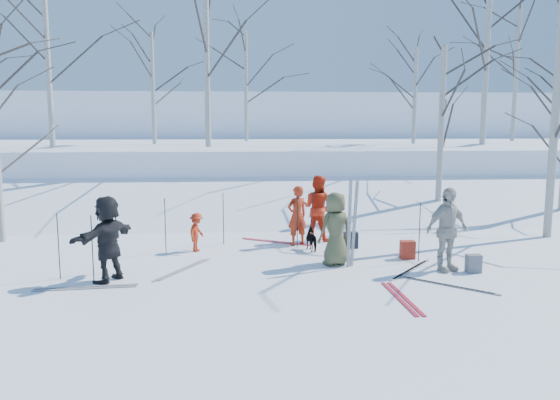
{
  "coord_description": "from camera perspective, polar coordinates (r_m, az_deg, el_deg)",
  "views": [
    {
      "loc": [
        -0.94,
        -11.18,
        3.11
      ],
      "look_at": [
        0.0,
        1.5,
        1.3
      ],
      "focal_mm": 35.0,
      "sensor_mm": 36.0,
      "label": 1
    }
  ],
  "objects": [
    {
      "name": "dog",
      "position": [
        13.41,
        3.47,
        -4.14
      ],
      "size": [
        0.46,
        0.7,
        0.54
      ],
      "primitive_type": "imported",
      "rotation": [
        0.0,
        0.0,
        3.42
      ],
      "color": "black",
      "rests_on": "ground"
    },
    {
      "name": "far_hill",
      "position": [
        49.21,
        -3.16,
        6.8
      ],
      "size": [
        90.0,
        30.0,
        6.0
      ],
      "primitive_type": "cube",
      "color": "white",
      "rests_on": "ground"
    },
    {
      "name": "skier_redor_behind",
      "position": [
        14.51,
        3.95,
        -0.83
      ],
      "size": [
        1.06,
        1.01,
        1.73
      ],
      "primitive_type": "imported",
      "rotation": [
        0.0,
        0.0,
        2.55
      ],
      "color": "red",
      "rests_on": "ground"
    },
    {
      "name": "birch_edge_e",
      "position": [
        18.4,
        16.46,
        6.68
      ],
      "size": [
        4.46,
        4.46,
        5.52
      ],
      "primitive_type": null,
      "color": "silver",
      "rests_on": "ground"
    },
    {
      "name": "ski_pair_f",
      "position": [
        12.0,
        13.47,
        -7.1
      ],
      "size": [
        2.07,
        2.1,
        0.02
      ],
      "primitive_type": null,
      "rotation": [
        0.0,
        0.0,
        -0.69
      ],
      "color": "silver",
      "rests_on": "ground"
    },
    {
      "name": "snow_plateau",
      "position": [
        28.28,
        -2.32,
        3.81
      ],
      "size": [
        70.0,
        18.0,
        2.2
      ],
      "primitive_type": "cube",
      "color": "white",
      "rests_on": "ground"
    },
    {
      "name": "ski_pole_g",
      "position": [
        14.09,
        3.36,
        -1.88
      ],
      "size": [
        0.02,
        0.02,
        1.34
      ],
      "primitive_type": "cylinder",
      "color": "black",
      "rests_on": "ground"
    },
    {
      "name": "ski_pair_e",
      "position": [
        14.35,
        -0.45,
        -4.37
      ],
      "size": [
        1.8,
        2.07,
        0.02
      ],
      "primitive_type": null,
      "rotation": [
        0.0,
        0.0,
        1.07
      ],
      "color": "#B4192B",
      "rests_on": "ground"
    },
    {
      "name": "ski_pair_a",
      "position": [
        11.09,
        17.08,
        -8.51
      ],
      "size": [
        2.09,
        2.1,
        0.02
      ],
      "primitive_type": null,
      "rotation": [
        0.0,
        0.0,
        0.83
      ],
      "color": "silver",
      "rests_on": "ground"
    },
    {
      "name": "skier_olive_center",
      "position": [
        11.98,
        5.81,
        -3.03
      ],
      "size": [
        0.93,
        0.8,
        1.61
      ],
      "primitive_type": "imported",
      "rotation": [
        0.0,
        0.0,
        3.58
      ],
      "color": "#46492C",
      "rests_on": "ground"
    },
    {
      "name": "skier_cream_east",
      "position": [
        11.97,
        17.04,
        -2.96
      ],
      "size": [
        1.13,
        0.79,
        1.78
      ],
      "primitive_type": "imported",
      "rotation": [
        0.0,
        0.0,
        0.38
      ],
      "color": "beige",
      "rests_on": "ground"
    },
    {
      "name": "skier_grey_west",
      "position": [
        11.23,
        -17.56,
        -3.87
      ],
      "size": [
        1.24,
        1.62,
        1.71
      ],
      "primitive_type": "imported",
      "rotation": [
        0.0,
        0.0,
        4.18
      ],
      "color": "black",
      "rests_on": "ground"
    },
    {
      "name": "ski_pole_e",
      "position": [
        12.67,
        14.37,
        -3.26
      ],
      "size": [
        0.02,
        0.02,
        1.34
      ],
      "primitive_type": "cylinder",
      "color": "black",
      "rests_on": "ground"
    },
    {
      "name": "ski_pole_d",
      "position": [
        14.09,
        -5.94,
        -1.92
      ],
      "size": [
        0.02,
        0.02,
        1.34
      ],
      "primitive_type": "cylinder",
      "color": "black",
      "rests_on": "ground"
    },
    {
      "name": "skier_red_north",
      "position": [
        13.89,
        1.79,
        -1.64
      ],
      "size": [
        0.66,
        0.57,
        1.52
      ],
      "primitive_type": "imported",
      "rotation": [
        0.0,
        0.0,
        3.59
      ],
      "color": "#AB2910",
      "rests_on": "ground"
    },
    {
      "name": "backpack_red",
      "position": [
        12.93,
        13.18,
        -5.08
      ],
      "size": [
        0.32,
        0.22,
        0.42
      ],
      "primitive_type": "cube",
      "color": "maroon",
      "rests_on": "ground"
    },
    {
      "name": "ground",
      "position": [
        11.65,
        0.55,
        -7.39
      ],
      "size": [
        120.0,
        120.0,
        0.0
      ],
      "primitive_type": "plane",
      "color": "white",
      "rests_on": "ground"
    },
    {
      "name": "skier_red_seated",
      "position": [
        13.4,
        -8.7,
        -3.35
      ],
      "size": [
        0.53,
        0.69,
        0.95
      ],
      "primitive_type": "imported",
      "rotation": [
        0.0,
        0.0,
        1.23
      ],
      "color": "#AB2910",
      "rests_on": "ground"
    },
    {
      "name": "birch_plateau_d",
      "position": [
        23.58,
        -23.11,
        13.62
      ],
      "size": [
        5.41,
        5.41,
        6.87
      ],
      "primitive_type": null,
      "color": "silver",
      "rests_on": "snow_plateau"
    },
    {
      "name": "upright_ski_right",
      "position": [
        11.83,
        7.78,
        -2.5
      ],
      "size": [
        0.13,
        0.23,
        1.89
      ],
      "primitive_type": "cube",
      "rotation": [
        0.1,
        0.0,
        0.28
      ],
      "color": "silver",
      "rests_on": "ground"
    },
    {
      "name": "birch_plateau_e",
      "position": [
        24.66,
        13.91,
        10.53
      ],
      "size": [
        3.48,
        3.48,
        4.11
      ],
      "primitive_type": null,
      "color": "silver",
      "rests_on": "snow_plateau"
    },
    {
      "name": "birch_plateau_g",
      "position": [
        29.67,
        23.43,
        12.05
      ],
      "size": [
        5.2,
        5.2,
        6.58
      ],
      "primitive_type": null,
      "color": "silver",
      "rests_on": "snow_plateau"
    },
    {
      "name": "birch_plateau_a",
      "position": [
        20.87,
        -7.68,
        15.5
      ],
      "size": [
        5.67,
        5.67,
        7.24
      ],
      "primitive_type": null,
      "color": "silver",
      "rests_on": "snow_plateau"
    },
    {
      "name": "upright_ski_left",
      "position": [
        11.77,
        7.26,
        -2.54
      ],
      "size": [
        0.07,
        0.15,
        1.9
      ],
      "primitive_type": "cube",
      "rotation": [
        0.07,
        0.0,
        0.0
      ],
      "color": "silver",
      "rests_on": "ground"
    },
    {
      "name": "ski_pole_h",
      "position": [
        13.29,
        -11.9,
        -2.66
      ],
      "size": [
        0.02,
        0.02,
        1.34
      ],
      "primitive_type": "cylinder",
      "color": "black",
      "rests_on": "ground"
    },
    {
      "name": "ski_pole_a",
      "position": [
        11.91,
        -16.73,
        -4.07
      ],
      "size": [
        0.02,
        0.02,
        1.34
      ],
      "primitive_type": "cylinder",
      "color": "black",
      "rests_on": "ground"
    },
    {
      "name": "backpack_grey",
      "position": [
        12.16,
        19.56,
        -6.27
      ],
      "size": [
        0.3,
        0.2,
        0.38
      ],
      "primitive_type": "cube",
      "color": "#5A5C62",
      "rests_on": "ground"
    },
    {
      "name": "ski_pole_c",
      "position": [
        11.24,
        -19.01,
        -4.89
      ],
      "size": [
        0.02,
        0.02,
        1.34
      ],
      "primitive_type": "cylinder",
      "color": "black",
      "rests_on": "ground"
    },
    {
      "name": "ski_pair_b",
      "position": [
        10.11,
        12.61,
        -9.97
      ],
      "size": [
        0.33,
        1.91,
        0.02
      ],
      "primitive_type": null,
      "rotation": [
        0.0,
        0.0,
        0.04
      ],
      "color": "#B4192B",
      "rests_on": "ground"
    },
    {
      "name": "ski_pair_c",
      "position": [
        11.87,
        -10.11,
        -7.17
      ],
      "size": [
        1.79,
        2.07,
        0.02
      ],
      "primitive_type": null,
      "rotation": [
        0.0,
        0.0,
        -0.49
      ],
      "color": "silver",
      "rests_on": "ground"
    },
    {
      "name": "birch_plateau_f",
      "position": [
        24.0,
        -13.14,
        11.24
      ],
      "size": [
        3.84,
        3.84,
        4.63
      ],
      "primitive_type": null,
      "color": "silver",
      "rests_on": "snow_plateau"
    },
    {
      "name": "backpack_dark",
      "position": [
        13.77,
        7.4,
        -4.17
      ],
      "size": [
        0.34,
        0.24,
        0.4
      ],
      "primitive_type": "cube",
      "color": "black",
      "rests_on": "ground"
    },
    {
      "name": "ski_pair_d",
      "position": [
        11.09,
        -19.63,
        -8.62
      ],
      "size": [
        0.52,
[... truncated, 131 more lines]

